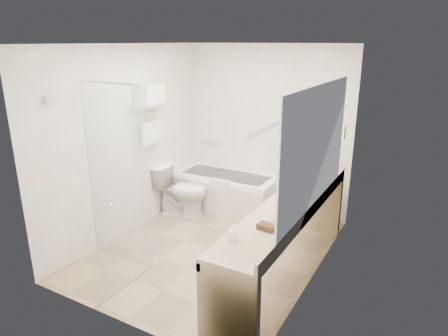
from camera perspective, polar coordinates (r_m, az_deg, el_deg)
The scene contains 25 objects.
floor at distance 5.19m, azimuth -1.66°, elevation -11.47°, with size 3.20×3.20×0.00m, color tan.
ceiling at distance 4.53m, azimuth -1.95°, elevation 17.33°, with size 2.60×3.20×0.10m, color white.
wall_back at distance 6.09m, azimuth 6.03°, elevation 5.49°, with size 2.60×0.10×2.50m, color white.
wall_front at distance 3.51m, azimuth -15.43°, elevation -4.35°, with size 2.60×0.10×2.50m, color white.
wall_left at distance 5.47m, azimuth -13.56°, elevation 3.69°, with size 0.10×3.20×2.50m, color white.
wall_right at distance 4.21m, azimuth 13.54°, elevation -0.48°, with size 0.10×3.20×2.50m, color white.
bathtub at distance 6.27m, azimuth 0.23°, elevation -3.35°, with size 1.60×0.73×0.59m.
grab_bar_short at distance 6.55m, azimuth -1.85°, elevation 3.75°, with size 0.03×0.03×0.40m, color silver.
grab_bar_long at distance 6.08m, azimuth 5.44°, elevation 5.48°, with size 0.03×0.03×0.60m, color silver.
shower_enclosure at distance 4.44m, azimuth -15.03°, elevation -2.18°, with size 0.96×0.91×2.11m.
towel_shelf at distance 5.55m, azimuth -10.47°, elevation 9.39°, with size 0.24×0.55×0.81m.
vanity_counter at distance 4.38m, azimuth 8.92°, elevation -8.07°, with size 0.55×2.70×0.95m.
sink at distance 4.65m, azimuth 11.13°, elevation -4.22°, with size 0.40×0.52×0.14m, color white.
faucet at distance 4.57m, azimuth 12.94°, elevation -3.25°, with size 0.03×0.03×0.14m, color silver.
mirror at distance 3.99m, azimuth 13.10°, elevation 3.04°, with size 0.02×2.00×1.20m, color silver.
hairdryer_unit at distance 5.16m, azimuth 16.47°, elevation 4.90°, with size 0.08×0.10×0.18m, color white.
toilet at distance 6.03m, azimuth -6.02°, elevation -3.21°, with size 0.44×0.79×0.77m, color white.
amenity_basket at distance 3.78m, azimuth 6.11°, elevation -8.35°, with size 0.16×0.11×0.05m, color #422B17.
soap_bottle_a at distance 3.57m, azimuth 1.25°, elevation -9.75°, with size 0.06×0.14×0.07m, color white.
soap_bottle_b at distance 4.03m, azimuth 7.71°, elevation -6.45°, with size 0.08×0.11×0.08m, color white.
water_bottle_left at distance 5.41m, azimuth 13.00°, elevation 0.05°, with size 0.05×0.05×0.18m.
water_bottle_mid at distance 5.39m, azimuth 13.62°, elevation -0.05°, with size 0.05×0.05×0.18m.
water_bottle_right at distance 5.19m, azimuth 12.43°, elevation -0.68°, with size 0.05×0.05×0.17m.
drinking_glass_near at distance 5.32m, azimuth 12.96°, elevation -0.72°, with size 0.06×0.06×0.08m, color silver.
drinking_glass_far at distance 4.42m, azimuth 9.52°, elevation -4.27°, with size 0.07×0.07×0.08m, color silver.
Camera 1 is at (2.35, -3.87, 2.53)m, focal length 32.00 mm.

